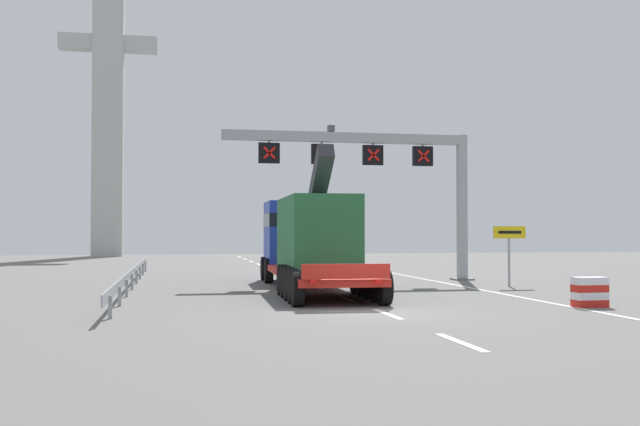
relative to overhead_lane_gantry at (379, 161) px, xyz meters
The scene contains 9 objects.
ground 14.37m from the overhead_lane_gantry, 106.32° to the right, with size 112.00×112.00×0.00m, color slate.
lane_markings 10.19m from the overhead_lane_gantry, 114.19° to the left, with size 0.20×55.70×0.01m.
edge_line_right 6.09m from the overhead_lane_gantry, 16.58° to the right, with size 0.20×63.00×0.01m, color silver.
overhead_lane_gantry is the anchor object (origin of this frame).
heavy_haul_truck_red 6.44m from the overhead_lane_gantry, 138.08° to the right, with size 3.44×14.13×5.30m.
exit_sign_yellow 7.15m from the overhead_lane_gantry, 44.55° to the right, with size 1.42×0.15×2.50m.
crash_barrier_striped 13.98m from the overhead_lane_gantry, 76.59° to the right, with size 1.01×0.53×0.90m.
guardrail_left 12.09m from the overhead_lane_gantry, behind, with size 0.13×26.72×0.76m.
bridge_pylon_distant 43.36m from the overhead_lane_gantry, 111.64° to the left, with size 9.00×2.00×32.28m.
Camera 1 is at (-5.51, -20.40, 2.26)m, focal length 41.79 mm.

